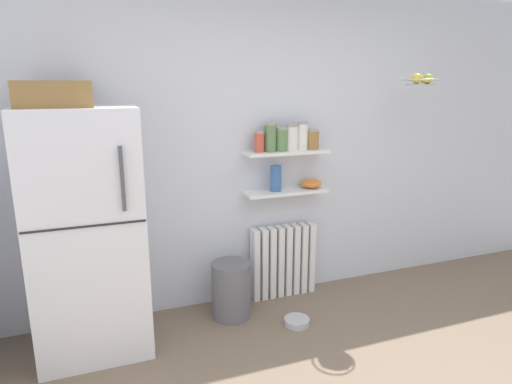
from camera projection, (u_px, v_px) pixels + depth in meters
The scene contains 16 objects.
back_wall at pixel (262, 149), 3.69m from camera, with size 7.04×0.10×2.60m, color silver.
refrigerator at pixel (87, 228), 2.96m from camera, with size 0.73×0.69×1.85m.
radiator at pixel (283, 261), 3.86m from camera, with size 0.58×0.12×0.64m.
wall_shelf_lower at pixel (286, 192), 3.68m from camera, with size 0.71×0.22×0.03m, color white.
wall_shelf_upper at pixel (286, 152), 3.60m from camera, with size 0.71×0.22×0.03m, color white.
storage_jar_0 at pixel (259, 142), 3.49m from camera, with size 0.08×0.08×0.17m.
storage_jar_1 at pixel (270, 137), 3.52m from camera, with size 0.10×0.10×0.23m.
storage_jar_2 at pixel (281, 139), 3.56m from camera, with size 0.10×0.10×0.19m.
storage_jar_3 at pixel (292, 138), 3.59m from camera, with size 0.11×0.11×0.21m.
storage_jar_4 at pixel (302, 136), 3.62m from camera, with size 0.09×0.09×0.23m.
storage_jar_5 at pixel (312, 139), 3.66m from camera, with size 0.11×0.11×0.17m.
vase at pixel (276, 178), 3.62m from camera, with size 0.09×0.09×0.22m, color #38609E.
shelf_bowl at pixel (311, 183), 3.75m from camera, with size 0.18×0.18×0.08m, color orange.
trash_bin at pixel (231, 290), 3.51m from camera, with size 0.31×0.31×0.46m, color slate.
pet_food_bowl at pixel (297, 321), 3.43m from camera, with size 0.20×0.20×0.05m, color #B7B7BC.
hanging_fruit_basket at pixel (422, 80), 3.59m from camera, with size 0.29×0.29×0.10m.
Camera 1 is at (-1.33, -1.37, 1.83)m, focal length 30.70 mm.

